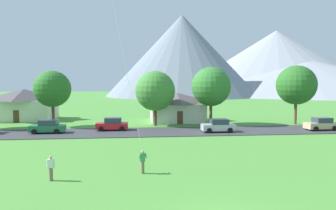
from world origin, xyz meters
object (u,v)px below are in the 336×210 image
at_px(house_leftmost, 177,106).
at_px(house_left_center, 24,104).
at_px(tree_near_right, 211,87).
at_px(parked_car_silver_west_end, 218,126).
at_px(parked_car_tan_mid_west, 321,124).
at_px(tree_near_left, 155,91).
at_px(tree_left_of_center, 52,89).
at_px(parked_car_red_east_end, 112,124).
at_px(tree_right_of_center, 296,85).
at_px(watcher_person, 51,168).
at_px(parked_car_green_mid_east, 48,127).

distance_m(house_leftmost, house_left_center, 26.28).
height_order(house_leftmost, house_left_center, house_left_center).
distance_m(house_left_center, tree_near_right, 31.98).
bearing_deg(parked_car_silver_west_end, parked_car_tan_mid_west, 0.45).
relative_size(tree_near_left, tree_left_of_center, 1.00).
height_order(tree_left_of_center, parked_car_red_east_end, tree_left_of_center).
bearing_deg(house_leftmost, tree_left_of_center, -166.20).
bearing_deg(parked_car_silver_west_end, tree_near_right, 83.65).
bearing_deg(parked_car_silver_west_end, tree_right_of_center, 24.77).
relative_size(tree_near_left, parked_car_tan_mid_west, 1.91).
xyz_separation_m(tree_near_left, parked_car_red_east_end, (-6.02, -4.09, -4.32)).
xyz_separation_m(parked_car_tan_mid_west, watcher_person, (-30.42, -18.00, 0.01)).
relative_size(tree_near_left, parked_car_silver_west_end, 1.94).
bearing_deg(watcher_person, parked_car_green_mid_east, 105.91).
bearing_deg(house_leftmost, tree_near_left, -127.94).
height_order(tree_near_right, watcher_person, tree_near_right).
bearing_deg(parked_car_green_mid_east, tree_near_right, 14.83).
relative_size(tree_left_of_center, parked_car_red_east_end, 1.94).
xyz_separation_m(parked_car_silver_west_end, parked_car_green_mid_east, (-21.69, 1.38, 0.00)).
xyz_separation_m(tree_near_left, tree_left_of_center, (-14.85, 0.41, 0.33)).
xyz_separation_m(tree_near_right, parked_car_green_mid_east, (-22.50, -5.96, -4.94)).
relative_size(parked_car_green_mid_east, watcher_person, 2.54).
bearing_deg(parked_car_red_east_end, tree_right_of_center, 7.41).
relative_size(house_left_center, tree_near_right, 1.19).
xyz_separation_m(house_leftmost, parked_car_silver_west_end, (3.79, -11.96, -1.59)).
relative_size(tree_near_left, parked_car_green_mid_east, 1.92).
xyz_separation_m(tree_near_left, parked_car_tan_mid_west, (21.93, -6.82, -4.32)).
relative_size(tree_near_right, watcher_person, 5.26).
xyz_separation_m(tree_near_left, parked_car_green_mid_east, (-13.98, -5.55, -4.32)).
distance_m(tree_near_left, watcher_person, 26.58).
bearing_deg(tree_left_of_center, tree_right_of_center, -1.42).
bearing_deg(parked_car_tan_mid_west, parked_car_green_mid_east, 177.98).
bearing_deg(tree_right_of_center, house_leftmost, 162.74).
relative_size(tree_near_right, parked_car_silver_west_end, 2.10).
relative_size(tree_near_left, parked_car_red_east_end, 1.94).
relative_size(house_left_center, parked_car_tan_mid_west, 2.45).
relative_size(tree_right_of_center, parked_car_tan_mid_west, 2.12).
bearing_deg(tree_near_left, tree_right_of_center, -1.29).
relative_size(tree_right_of_center, parked_car_green_mid_east, 2.14).
distance_m(house_left_center, parked_car_red_east_end, 21.02).
distance_m(tree_left_of_center, parked_car_silver_west_end, 24.18).
xyz_separation_m(tree_near_right, parked_car_silver_west_end, (-0.82, -7.33, -4.94)).
bearing_deg(parked_car_silver_west_end, tree_left_of_center, 161.97).
distance_m(house_leftmost, parked_car_tan_mid_west, 21.62).
xyz_separation_m(house_leftmost, parked_car_red_east_end, (-9.94, -9.12, -1.59)).
height_order(house_left_center, tree_near_left, tree_near_left).
height_order(parked_car_silver_west_end, parked_car_tan_mid_west, same).
relative_size(parked_car_silver_west_end, parked_car_red_east_end, 1.00).
bearing_deg(tree_near_left, house_leftmost, 52.06).
bearing_deg(tree_near_right, house_left_center, 163.48).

